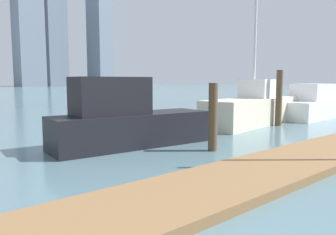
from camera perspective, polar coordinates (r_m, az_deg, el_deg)
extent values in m
cube|color=olive|center=(7.85, 17.25, -8.50)|extent=(13.33, 2.00, 0.18)
cylinder|color=brown|center=(16.02, 18.64, 3.22)|extent=(0.29, 0.29, 2.55)
cylinder|color=#473826|center=(18.42, 16.88, 2.55)|extent=(0.30, 0.30, 1.85)
cylinder|color=brown|center=(9.76, 7.78, 0.06)|extent=(0.27, 0.27, 2.00)
cube|color=white|center=(20.65, 24.44, 1.43)|extent=(6.78, 2.22, 0.98)
cube|color=white|center=(20.00, 23.87, 4.04)|extent=(2.79, 1.64, 0.91)
cube|color=black|center=(10.51, -6.23, -2.12)|extent=(5.22, 1.99, 1.04)
cube|color=black|center=(10.07, -9.93, 3.68)|extent=(2.35, 1.41, 1.14)
cube|color=beige|center=(16.14, 14.50, 1.05)|extent=(6.99, 2.74, 1.24)
cube|color=white|center=(16.73, 15.68, 4.85)|extent=(2.25, 1.67, 0.89)
cylinder|color=silver|center=(16.36, 14.95, 16.82)|extent=(0.12, 0.12, 7.69)
cube|color=slate|center=(135.73, -19.03, 13.32)|extent=(7.68, 9.06, 38.52)
cube|color=slate|center=(137.62, -11.76, 14.25)|extent=(6.07, 10.63, 42.44)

